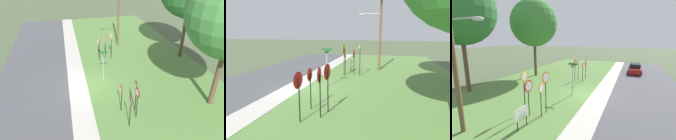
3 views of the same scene
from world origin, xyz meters
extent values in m
plane|color=#4C5B3D|center=(0.00, 0.00, 0.00)|extent=(160.00, 160.00, 0.00)
cube|color=#4C4C51|center=(0.00, -4.80, 0.01)|extent=(44.00, 6.40, 0.01)
cube|color=#BCB7AD|center=(0.00, -0.80, 0.03)|extent=(44.00, 1.60, 0.06)
cube|color=#567F3D|center=(0.00, 6.00, 0.02)|extent=(44.00, 12.00, 0.04)
cylinder|color=black|center=(-5.03, 3.35, 1.32)|extent=(0.06, 0.06, 2.57)
cylinder|color=gold|center=(-5.03, 3.31, 2.55)|extent=(0.73, 0.11, 0.73)
cylinder|color=white|center=(-5.03, 3.29, 2.55)|extent=(0.57, 0.07, 0.57)
cylinder|color=black|center=(-4.54, 1.97, 1.31)|extent=(0.06, 0.06, 2.54)
cylinder|color=orange|center=(-4.54, 1.93, 2.52)|extent=(0.77, 0.10, 0.77)
cylinder|color=white|center=(-4.54, 1.91, 2.52)|extent=(0.60, 0.07, 0.60)
cylinder|color=black|center=(-5.19, 1.95, 1.03)|extent=(0.06, 0.06, 1.98)
cylinder|color=orange|center=(-5.19, 1.91, 1.97)|extent=(0.66, 0.06, 0.66)
cylinder|color=white|center=(-5.19, 1.89, 1.97)|extent=(0.51, 0.03, 0.51)
cylinder|color=black|center=(-5.38, 2.76, 1.08)|extent=(0.06, 0.06, 2.08)
cylinder|color=red|center=(-5.38, 2.72, 2.06)|extent=(0.77, 0.06, 0.77)
cylinder|color=white|center=(-5.38, 2.70, 2.06)|extent=(0.60, 0.04, 0.60)
cylinder|color=black|center=(4.82, 2.84, 1.13)|extent=(0.06, 0.06, 2.17)
cone|color=red|center=(4.82, 2.80, 2.14)|extent=(0.73, 0.07, 0.73)
cone|color=white|center=(4.82, 2.78, 2.14)|extent=(0.50, 0.04, 0.50)
cylinder|color=black|center=(3.91, 2.00, 1.01)|extent=(0.06, 0.06, 1.94)
cone|color=red|center=(3.91, 1.96, 1.91)|extent=(0.69, 0.04, 0.69)
cone|color=silver|center=(3.91, 1.94, 1.91)|extent=(0.47, 0.02, 0.47)
cylinder|color=black|center=(4.10, 3.01, 1.14)|extent=(0.06, 0.06, 2.19)
cone|color=red|center=(4.10, 2.97, 2.15)|extent=(0.81, 0.12, 0.81)
cone|color=white|center=(4.10, 2.95, 2.15)|extent=(0.55, 0.08, 0.55)
cylinder|color=black|center=(5.55, 2.11, 1.06)|extent=(0.06, 0.06, 2.04)
cone|color=red|center=(5.55, 2.07, 2.01)|extent=(0.77, 0.12, 0.77)
cone|color=silver|center=(5.55, 2.05, 2.01)|extent=(0.52, 0.07, 0.52)
cylinder|color=#9EA0A8|center=(-0.53, 1.56, 1.31)|extent=(0.07, 0.07, 2.54)
cylinder|color=#9EA0A8|center=(-0.53, 1.56, 2.60)|extent=(0.09, 0.09, 0.03)
cube|color=#19511E|center=(-0.53, 1.56, 2.66)|extent=(0.96, 0.02, 0.15)
cube|color=#19511E|center=(-0.53, 1.56, 2.83)|extent=(0.02, 0.82, 0.15)
cylinder|color=brown|center=(-8.32, 4.97, 4.11)|extent=(0.24, 0.24, 8.13)
cylinder|color=black|center=(-7.14, 2.24, 0.32)|extent=(0.05, 0.05, 0.55)
cylinder|color=black|center=(-6.37, 2.22, 0.32)|extent=(0.05, 0.05, 0.55)
cube|color=white|center=(-6.76, 2.23, 0.94)|extent=(1.10, 0.06, 0.70)
cylinder|color=brown|center=(-3.65, 11.00, 2.99)|extent=(0.36, 0.36, 5.90)
cylinder|color=brown|center=(4.62, 8.91, 2.75)|extent=(0.36, 0.36, 5.43)
camera|label=1|loc=(15.31, -1.39, 10.05)|focal=33.20mm
camera|label=2|loc=(13.55, 5.88, 4.13)|focal=32.63mm
camera|label=3|loc=(-13.23, -3.19, 5.01)|focal=25.28mm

